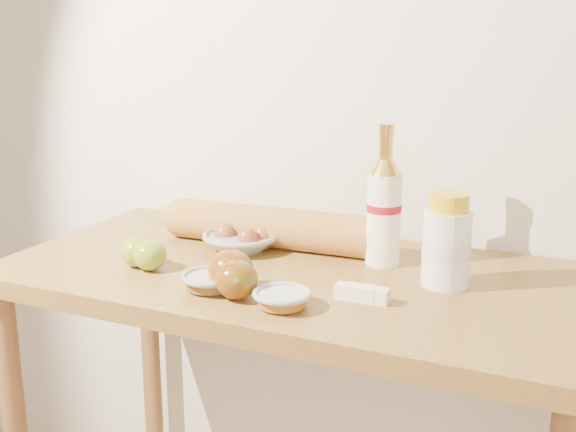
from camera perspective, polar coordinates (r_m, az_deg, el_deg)
The scene contains 13 objects.
back_wall at distance 1.70m, azimuth 5.16°, elevation 12.00°, with size 3.50×0.02×2.60m, color beige.
table at distance 1.52m, azimuth 0.48°, elevation -8.66°, with size 1.20×0.60×0.90m.
bourbon_bottle at distance 1.49m, azimuth 7.60°, elevation 0.60°, with size 0.09×0.09×0.29m.
cream_bottle at distance 1.39m, azimuth 12.43°, elevation -2.12°, with size 0.12×0.12×0.18m.
egg_bowl at distance 1.60m, azimuth -3.67°, elevation -1.82°, with size 0.20×0.20×0.06m.
baguette at distance 1.61m, azimuth -1.27°, elevation -0.89°, with size 0.55×0.12×0.09m.
apple_yellowgreen at distance 1.49m, azimuth -10.86°, elevation -3.06°, with size 0.09×0.09×0.06m.
apple_redgreen_front at distance 1.31m, azimuth -4.10°, elevation -5.02°, with size 0.09×0.09×0.07m.
apple_redgreen_right at distance 1.35m, azimuth -4.54°, elevation -4.29°, with size 0.09×0.09×0.08m.
sugar_bowl at distance 1.37m, azimuth -6.16°, elevation -5.13°, with size 0.15×0.15×0.03m.
syrup_bowl at distance 1.28m, azimuth -0.46°, elevation -6.54°, with size 0.13×0.13×0.03m.
butter_stick at distance 1.31m, azimuth 5.86°, elevation -6.12°, with size 0.10×0.03×0.03m.
apple_extra at distance 1.52m, azimuth -11.81°, elevation -2.78°, with size 0.09×0.09×0.06m.
Camera 1 is at (0.57, -0.09, 1.38)m, focal length 45.00 mm.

